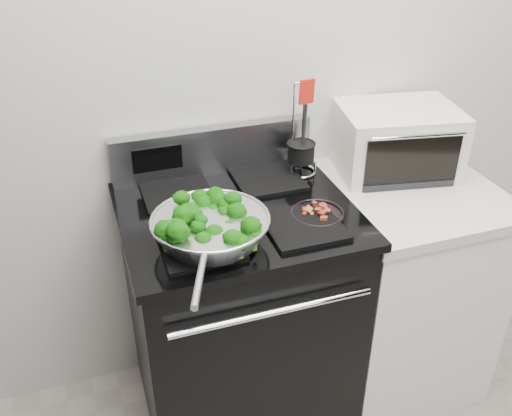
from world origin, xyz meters
name	(u,v)px	position (x,y,z in m)	size (l,w,h in m)	color
back_wall	(286,58)	(0.00, 1.75, 1.35)	(4.00, 0.02, 2.70)	beige
gas_range	(239,314)	(-0.30, 1.41, 0.49)	(0.79, 0.69, 1.13)	black
counter	(397,284)	(0.39, 1.41, 0.46)	(0.62, 0.68, 0.92)	white
skillet	(211,228)	(-0.43, 1.25, 1.01)	(0.37, 0.56, 0.08)	silver
broccoli_pile	(210,222)	(-0.43, 1.25, 1.03)	(0.29, 0.29, 0.10)	black
bacon_plate	(317,211)	(-0.06, 1.29, 0.97)	(0.18, 0.18, 0.04)	black
utensil_holder	(301,157)	(0.01, 1.60, 1.02)	(0.12, 0.12, 0.37)	silver
toaster_oven	(396,140)	(0.39, 1.57, 1.05)	(0.49, 0.41, 0.25)	beige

